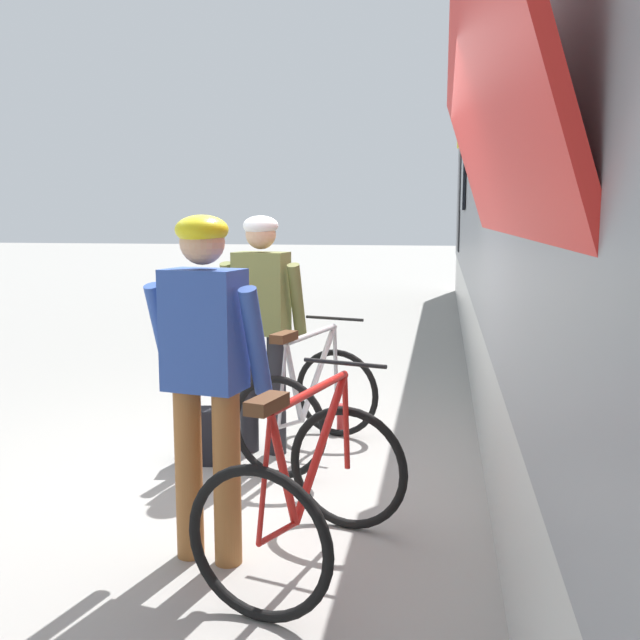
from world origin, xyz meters
TOP-DOWN VIEW (x-y plane):
  - ground_plane at (0.00, 0.00)m, footprint 80.00×80.00m
  - cyclist_near_in_olive at (-0.12, 0.55)m, footprint 0.64×0.35m
  - cyclist_far_in_blue at (0.03, -1.14)m, footprint 0.65×0.38m
  - bicycle_near_silver at (0.24, 0.52)m, footprint 0.95×1.21m
  - bicycle_far_red at (0.55, -1.15)m, footprint 0.95×1.21m
  - backpack_on_platform at (-0.51, 0.23)m, footprint 0.30×0.22m
  - water_bottle_near_the_bikes at (0.39, 1.13)m, footprint 0.07×0.07m

SIDE VIEW (x-z plane):
  - ground_plane at x=0.00m, z-range 0.00..0.00m
  - water_bottle_near_the_bikes at x=0.39m, z-range 0.00..0.23m
  - backpack_on_platform at x=-0.51m, z-range 0.00..0.40m
  - bicycle_near_silver at x=0.24m, z-range -0.09..0.89m
  - bicycle_far_red at x=0.55m, z-range -0.09..0.89m
  - cyclist_near_in_olive at x=-0.12m, z-range 0.17..1.94m
  - cyclist_far_in_blue at x=0.03m, z-range 0.17..1.94m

